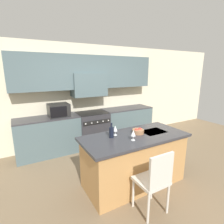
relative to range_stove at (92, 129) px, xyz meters
name	(u,v)px	position (x,y,z in m)	size (l,w,h in m)	color
ground_plane	(129,178)	(0.00, -1.77, -0.46)	(10.00, 10.00, 0.00)	#7A664C
back_cabinetry	(87,86)	(0.00, 0.27, 1.14)	(10.00, 0.46, 2.70)	beige
back_counter	(92,129)	(0.00, 0.02, 0.00)	(3.76, 0.62, 0.93)	#4C6066
range_stove	(92,129)	(0.00, 0.00, 0.00)	(0.80, 0.70, 0.93)	#2D2D33
microwave	(59,110)	(-0.86, 0.02, 0.62)	(0.48, 0.45, 0.31)	black
kitchen_island	(134,159)	(0.00, -1.92, 0.00)	(1.87, 0.86, 0.92)	#B7844C
island_chair	(155,179)	(-0.18, -2.65, 0.09)	(0.42, 0.40, 0.97)	beige
wine_bottle	(112,132)	(-0.40, -1.80, 0.55)	(0.08, 0.08, 0.25)	black
wine_glass_near	(133,133)	(-0.15, -2.08, 0.57)	(0.08, 0.08, 0.18)	white
wine_glass_far	(115,129)	(-0.29, -1.74, 0.57)	(0.08, 0.08, 0.18)	white
fruit_bowl	(138,131)	(0.11, -1.86, 0.50)	(0.21, 0.21, 0.10)	#996B47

